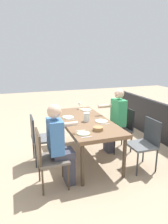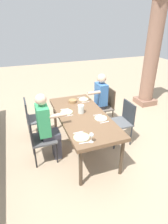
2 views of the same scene
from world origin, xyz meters
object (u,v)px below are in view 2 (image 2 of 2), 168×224
chair_mid_south (38,137)px  diner_man_white (47,126)px  chair_mid_north (123,120)px  plate_1 (67,112)px  plate_3 (81,137)px  plate_0 (83,99)px  wine_glass_3 (91,135)px  water_pitcher (81,109)px  bread_basket (73,101)px  dining_table (83,118)px  chair_west_south (33,117)px  plate_2 (101,118)px  diner_woman_green (98,99)px  stone_column_near (152,55)px  chair_west_north (106,104)px

chair_mid_south → diner_man_white: diner_man_white is taller
chair_mid_north → plate_1: (-0.27, -1.11, 0.24)m
plate_3 → plate_0: bearing=158.7°
wine_glass_3 → water_pitcher: bearing=169.5°
chair_mid_south → bread_basket: (-0.68, 0.85, 0.28)m
dining_table → bread_basket: 0.62m
chair_west_south → water_pitcher: water_pitcher is taller
plate_0 → plate_2: (0.93, -0.00, -0.00)m
plate_2 → plate_3: (0.44, -0.53, -0.00)m
water_pitcher → chair_mid_south: bearing=-79.7°
chair_mid_north → diner_man_white: size_ratio=0.68×
diner_woman_green → chair_mid_north: bearing=13.4°
plate_3 → water_pitcher: (-0.79, 0.28, 0.06)m
bread_basket → chair_mid_south: bearing=-51.3°
chair_mid_south → stone_column_near: 3.86m
plate_0 → water_pitcher: 0.65m
plate_0 → water_pitcher: (0.59, -0.26, 0.06)m
plate_1 → plate_3: size_ratio=0.95×
chair_west_south → plate_3: 1.58m
stone_column_near → plate_0: bearing=-71.9°
dining_table → plate_3: size_ratio=7.82×
diner_man_white → bread_basket: diner_man_white is taller
chair_mid_north → chair_west_north: bearing=179.7°
stone_column_near → plate_1: 3.16m
dining_table → stone_column_near: (-1.43, 2.57, 0.77)m
dining_table → chair_mid_north: chair_mid_north is taller
chair_mid_north → water_pitcher: water_pitcher is taller
chair_mid_north → stone_column_near: (-1.50, 1.72, 0.94)m
chair_west_north → stone_column_near: size_ratio=0.31×
plate_2 → water_pitcher: 0.43m
diner_man_white → chair_mid_south: bearing=-91.0°
diner_woman_green → plate_1: (0.54, -0.92, 0.08)m
chair_mid_north → diner_woman_green: diner_woman_green is taller
diner_woman_green → wine_glass_3: bearing=-27.6°
diner_woman_green → plate_1: size_ratio=5.40×
plate_1 → plate_2: bearing=48.7°
dining_table → chair_west_north: 1.15m
diner_man_white → wine_glass_3: size_ratio=8.34×
chair_west_north → plate_0: 0.65m
chair_west_north → chair_west_south: size_ratio=1.02×
chair_west_north → wine_glass_3: size_ratio=5.80×
dining_table → diner_man_white: (0.07, -0.68, -0.00)m
diner_woman_green → stone_column_near: bearing=109.9°
plate_2 → plate_3: same height
wine_glass_3 → water_pitcher: (-0.95, 0.18, -0.04)m
plate_1 → plate_2: same height
stone_column_near → plate_2: (1.69, -2.31, -0.70)m
chair_west_north → plate_0: (0.07, -0.59, 0.25)m
wine_glass_3 → diner_man_white: bearing=-146.9°
bread_basket → plate_1: bearing=-31.0°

